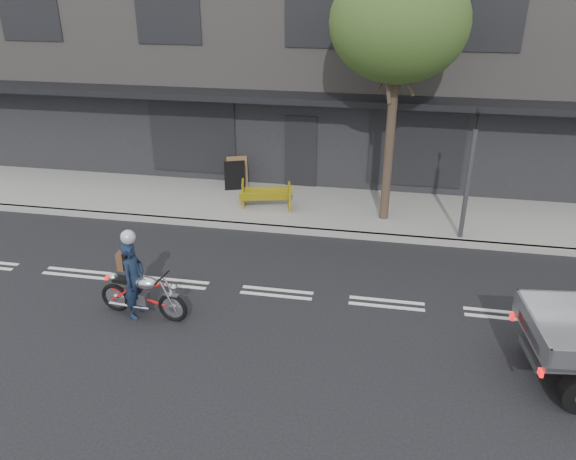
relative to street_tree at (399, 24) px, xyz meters
The scene contains 10 objects.
ground 7.09m from the street_tree, 117.65° to the right, with size 80.00×80.00×0.00m, color black.
sidewalk 5.67m from the street_tree, 167.20° to the left, with size 32.00×3.20×0.15m, color gray.
kerb 5.75m from the street_tree, 153.43° to the right, with size 32.00×0.20×0.15m, color gray.
building_main 7.54m from the street_tree, 107.22° to the left, with size 26.00×10.00×8.00m, color slate.
street_tree is the anchor object (origin of this frame).
traffic_light_pole 4.23m from the street_tree, 23.03° to the right, with size 0.12×0.12×3.50m.
motorcycle 8.69m from the street_tree, 130.39° to the right, with size 1.96×0.57×1.01m.
rider 8.61m from the street_tree, 131.28° to the right, with size 0.60×0.40×1.65m, color #121E33.
construction_barrier 5.81m from the street_tree, behind, with size 1.46×0.58×0.82m, color yellow, non-canonical shape.
sandwich_board 6.66m from the street_tree, 164.86° to the left, with size 0.64×0.42×1.01m, color black, non-canonical shape.
Camera 1 is at (2.16, -10.38, 6.57)m, focal length 35.00 mm.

